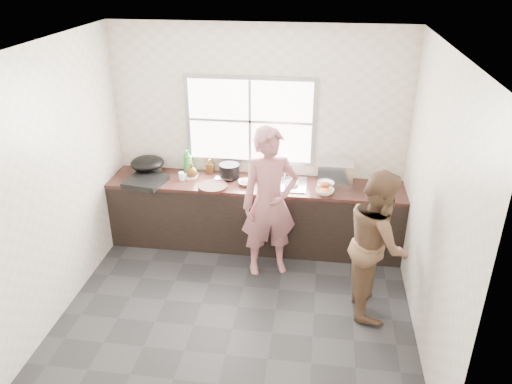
# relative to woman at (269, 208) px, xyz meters

# --- Properties ---
(floor) EXTENTS (3.60, 3.20, 0.01)m
(floor) POSITION_rel_woman_xyz_m (-0.24, -0.74, -0.83)
(floor) COLOR #272729
(floor) RESTS_ON ground
(ceiling) EXTENTS (3.60, 3.20, 0.01)m
(ceiling) POSITION_rel_woman_xyz_m (-0.24, -0.74, 1.88)
(ceiling) COLOR silver
(ceiling) RESTS_ON wall_back
(wall_back) EXTENTS (3.60, 0.01, 2.70)m
(wall_back) POSITION_rel_woman_xyz_m (-0.24, 0.87, 0.53)
(wall_back) COLOR silver
(wall_back) RESTS_ON ground
(wall_left) EXTENTS (0.01, 3.20, 2.70)m
(wall_left) POSITION_rel_woman_xyz_m (-2.05, -0.74, 0.53)
(wall_left) COLOR beige
(wall_left) RESTS_ON ground
(wall_right) EXTENTS (0.01, 3.20, 2.70)m
(wall_right) POSITION_rel_woman_xyz_m (1.56, -0.74, 0.53)
(wall_right) COLOR beige
(wall_right) RESTS_ON ground
(wall_front) EXTENTS (3.60, 0.01, 2.70)m
(wall_front) POSITION_rel_woman_xyz_m (-0.24, -2.34, 0.53)
(wall_front) COLOR silver
(wall_front) RESTS_ON ground
(cabinet) EXTENTS (3.60, 0.62, 0.82)m
(cabinet) POSITION_rel_woman_xyz_m (-0.24, 0.55, -0.41)
(cabinet) COLOR black
(cabinet) RESTS_ON floor
(countertop) EXTENTS (3.60, 0.64, 0.04)m
(countertop) POSITION_rel_woman_xyz_m (-0.24, 0.55, 0.02)
(countertop) COLOR #331915
(countertop) RESTS_ON cabinet
(sink) EXTENTS (0.55, 0.45, 0.02)m
(sink) POSITION_rel_woman_xyz_m (0.11, 0.55, 0.04)
(sink) COLOR silver
(sink) RESTS_ON countertop
(faucet) EXTENTS (0.02, 0.02, 0.30)m
(faucet) POSITION_rel_woman_xyz_m (0.11, 0.75, 0.19)
(faucet) COLOR silver
(faucet) RESTS_ON countertop
(window_frame) EXTENTS (1.60, 0.05, 1.10)m
(window_frame) POSITION_rel_woman_xyz_m (-0.34, 0.85, 0.73)
(window_frame) COLOR #9EA0A5
(window_frame) RESTS_ON wall_back
(window_glazing) EXTENTS (1.50, 0.01, 1.00)m
(window_glazing) POSITION_rel_woman_xyz_m (-0.34, 0.83, 0.73)
(window_glazing) COLOR white
(window_glazing) RESTS_ON window_frame
(woman) EXTENTS (0.70, 0.57, 1.64)m
(woman) POSITION_rel_woman_xyz_m (0.00, 0.00, 0.00)
(woman) COLOR #B56D70
(woman) RESTS_ON floor
(person_side) EXTENTS (0.65, 0.80, 1.56)m
(person_side) POSITION_rel_woman_xyz_m (1.14, -0.53, -0.04)
(person_side) COLOR brown
(person_side) RESTS_ON floor
(cutting_board) EXTENTS (0.39, 0.39, 0.04)m
(cutting_board) POSITION_rel_woman_xyz_m (-0.72, 0.34, 0.06)
(cutting_board) COLOR black
(cutting_board) RESTS_ON countertop
(cleaver) EXTENTS (0.23, 0.12, 0.01)m
(cleaver) POSITION_rel_woman_xyz_m (-0.62, 0.55, 0.08)
(cleaver) COLOR silver
(cleaver) RESTS_ON cutting_board
(bowl_mince) EXTENTS (0.23, 0.23, 0.05)m
(bowl_mince) POSITION_rel_woman_xyz_m (-0.34, 0.49, 0.06)
(bowl_mince) COLOR white
(bowl_mince) RESTS_ON countertop
(bowl_crabs) EXTENTS (0.22, 0.22, 0.05)m
(bowl_crabs) POSITION_rel_woman_xyz_m (0.61, 0.36, 0.06)
(bowl_crabs) COLOR white
(bowl_crabs) RESTS_ON countertop
(bowl_held) EXTENTS (0.22, 0.22, 0.07)m
(bowl_held) POSITION_rel_woman_xyz_m (0.21, 0.53, 0.07)
(bowl_held) COLOR silver
(bowl_held) RESTS_ON countertop
(black_pot) EXTENTS (0.26, 0.26, 0.18)m
(black_pot) POSITION_rel_woman_xyz_m (-0.58, 0.66, 0.13)
(black_pot) COLOR black
(black_pot) RESTS_ON countertop
(plate_food) EXTENTS (0.23, 0.23, 0.02)m
(plate_food) POSITION_rel_woman_xyz_m (-1.07, 0.62, 0.05)
(plate_food) COLOR silver
(plate_food) RESTS_ON countertop
(bottle_green) EXTENTS (0.12, 0.12, 0.31)m
(bottle_green) POSITION_rel_woman_xyz_m (-1.13, 0.78, 0.19)
(bottle_green) COLOR green
(bottle_green) RESTS_ON countertop
(bottle_brown_tall) EXTENTS (0.09, 0.09, 0.17)m
(bottle_brown_tall) POSITION_rel_woman_xyz_m (-0.85, 0.78, 0.12)
(bottle_brown_tall) COLOR #4F3213
(bottle_brown_tall) RESTS_ON countertop
(bottle_brown_short) EXTENTS (0.17, 0.17, 0.17)m
(bottle_brown_short) POSITION_rel_woman_xyz_m (-1.05, 0.62, 0.12)
(bottle_brown_short) COLOR #4F3813
(bottle_brown_short) RESTS_ON countertop
(glass_jar) EXTENTS (0.08, 0.08, 0.10)m
(glass_jar) POSITION_rel_woman_xyz_m (-1.15, 0.52, 0.09)
(glass_jar) COLOR white
(glass_jar) RESTS_ON countertop
(burner) EXTENTS (0.50, 0.50, 0.07)m
(burner) POSITION_rel_woman_xyz_m (-1.55, 0.34, 0.07)
(burner) COLOR black
(burner) RESTS_ON countertop
(wok) EXTENTS (0.51, 0.51, 0.16)m
(wok) POSITION_rel_woman_xyz_m (-1.63, 0.66, 0.18)
(wok) COLOR black
(wok) RESTS_ON burner
(dish_rack) EXTENTS (0.41, 0.29, 0.31)m
(dish_rack) POSITION_rel_woman_xyz_m (0.72, 0.59, 0.19)
(dish_rack) COLOR silver
(dish_rack) RESTS_ON countertop
(pot_lid_left) EXTENTS (0.30, 0.30, 0.01)m
(pot_lid_left) POSITION_rel_woman_xyz_m (-1.60, 0.71, 0.04)
(pot_lid_left) COLOR #B3B6BA
(pot_lid_left) RESTS_ON countertop
(pot_lid_right) EXTENTS (0.25, 0.25, 0.01)m
(pot_lid_right) POSITION_rel_woman_xyz_m (-1.08, 0.69, 0.04)
(pot_lid_right) COLOR #B1B4B8
(pot_lid_right) RESTS_ON countertop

